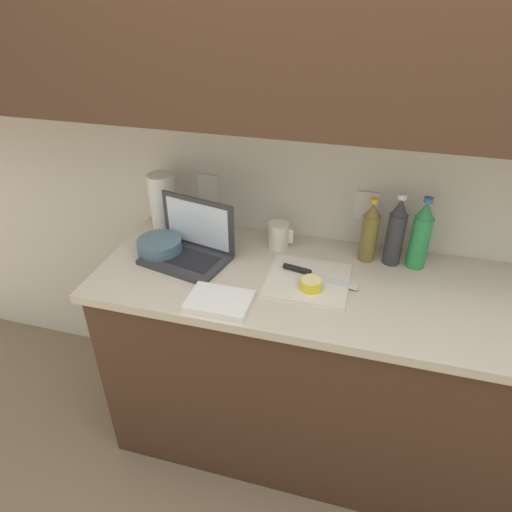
{
  "coord_description": "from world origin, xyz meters",
  "views": [
    {
      "loc": [
        0.06,
        -1.4,
        1.88
      ],
      "look_at": [
        -0.32,
        -0.01,
        0.98
      ],
      "focal_mm": 32.0,
      "sensor_mm": 36.0,
      "label": 1
    }
  ],
  "objects_px": {
    "measuring_cup": "(279,235)",
    "laptop": "(190,245)",
    "bottle_green_soda": "(421,236)",
    "paper_towel_roll": "(163,202)",
    "lemon_half_cut": "(311,284)",
    "bottle_water_clear": "(370,232)",
    "cutting_board": "(308,280)",
    "bowl_white": "(160,247)",
    "bottle_oil_tall": "(396,232)",
    "knife": "(307,272)"
  },
  "relations": [
    {
      "from": "laptop",
      "to": "bottle_green_soda",
      "type": "bearing_deg",
      "value": 24.07
    },
    {
      "from": "bottle_water_clear",
      "to": "measuring_cup",
      "type": "relative_size",
      "value": 2.42
    },
    {
      "from": "bowl_white",
      "to": "laptop",
      "type": "bearing_deg",
      "value": 7.19
    },
    {
      "from": "bottle_oil_tall",
      "to": "bowl_white",
      "type": "height_order",
      "value": "bottle_oil_tall"
    },
    {
      "from": "cutting_board",
      "to": "measuring_cup",
      "type": "bearing_deg",
      "value": 127.62
    },
    {
      "from": "lemon_half_cut",
      "to": "bottle_green_soda",
      "type": "relative_size",
      "value": 0.27
    },
    {
      "from": "cutting_board",
      "to": "bowl_white",
      "type": "height_order",
      "value": "bowl_white"
    },
    {
      "from": "laptop",
      "to": "cutting_board",
      "type": "bearing_deg",
      "value": 7.95
    },
    {
      "from": "bottle_green_soda",
      "to": "paper_towel_roll",
      "type": "relative_size",
      "value": 1.14
    },
    {
      "from": "cutting_board",
      "to": "bowl_white",
      "type": "bearing_deg",
      "value": 177.74
    },
    {
      "from": "bottle_green_soda",
      "to": "measuring_cup",
      "type": "xyz_separation_m",
      "value": [
        -0.55,
        -0.0,
        -0.08
      ]
    },
    {
      "from": "laptop",
      "to": "paper_towel_roll",
      "type": "bearing_deg",
      "value": 148.55
    },
    {
      "from": "bowl_white",
      "to": "measuring_cup",
      "type": "bearing_deg",
      "value": 22.61
    },
    {
      "from": "knife",
      "to": "bottle_water_clear",
      "type": "bearing_deg",
      "value": 52.23
    },
    {
      "from": "bottle_green_soda",
      "to": "bottle_water_clear",
      "type": "bearing_deg",
      "value": 180.0
    },
    {
      "from": "cutting_board",
      "to": "lemon_half_cut",
      "type": "distance_m",
      "value": 0.07
    },
    {
      "from": "cutting_board",
      "to": "bottle_green_soda",
      "type": "height_order",
      "value": "bottle_green_soda"
    },
    {
      "from": "knife",
      "to": "bottle_green_soda",
      "type": "bearing_deg",
      "value": 35.69
    },
    {
      "from": "knife",
      "to": "cutting_board",
      "type": "bearing_deg",
      "value": -61.52
    },
    {
      "from": "bottle_green_soda",
      "to": "bowl_white",
      "type": "bearing_deg",
      "value": -169.18
    },
    {
      "from": "measuring_cup",
      "to": "cutting_board",
      "type": "bearing_deg",
      "value": -52.38
    },
    {
      "from": "cutting_board",
      "to": "bottle_water_clear",
      "type": "xyz_separation_m",
      "value": [
        0.2,
        0.22,
        0.12
      ]
    },
    {
      "from": "lemon_half_cut",
      "to": "bottle_water_clear",
      "type": "xyz_separation_m",
      "value": [
        0.18,
        0.27,
        0.09
      ]
    },
    {
      "from": "bottle_green_soda",
      "to": "bowl_white",
      "type": "xyz_separation_m",
      "value": [
        -1.0,
        -0.19,
        -0.1
      ]
    },
    {
      "from": "bottle_oil_tall",
      "to": "bowl_white",
      "type": "xyz_separation_m",
      "value": [
        -0.91,
        -0.19,
        -0.1
      ]
    },
    {
      "from": "laptop",
      "to": "bottle_oil_tall",
      "type": "xyz_separation_m",
      "value": [
        0.78,
        0.17,
        0.08
      ]
    },
    {
      "from": "measuring_cup",
      "to": "laptop",
      "type": "bearing_deg",
      "value": -151.96
    },
    {
      "from": "measuring_cup",
      "to": "bowl_white",
      "type": "height_order",
      "value": "measuring_cup"
    },
    {
      "from": "laptop",
      "to": "bowl_white",
      "type": "xyz_separation_m",
      "value": [
        -0.13,
        -0.02,
        -0.02
      ]
    },
    {
      "from": "cutting_board",
      "to": "bottle_water_clear",
      "type": "bearing_deg",
      "value": 47.38
    },
    {
      "from": "laptop",
      "to": "bottle_oil_tall",
      "type": "bearing_deg",
      "value": 25.36
    },
    {
      "from": "laptop",
      "to": "lemon_half_cut",
      "type": "xyz_separation_m",
      "value": [
        0.5,
        -0.1,
        -0.03
      ]
    },
    {
      "from": "laptop",
      "to": "lemon_half_cut",
      "type": "bearing_deg",
      "value": 1.63
    },
    {
      "from": "lemon_half_cut",
      "to": "bottle_green_soda",
      "type": "distance_m",
      "value": 0.47
    },
    {
      "from": "laptop",
      "to": "paper_towel_roll",
      "type": "xyz_separation_m",
      "value": [
        -0.2,
        0.2,
        0.07
      ]
    },
    {
      "from": "lemon_half_cut",
      "to": "cutting_board",
      "type": "bearing_deg",
      "value": 108.57
    },
    {
      "from": "measuring_cup",
      "to": "bowl_white",
      "type": "xyz_separation_m",
      "value": [
        -0.45,
        -0.19,
        -0.02
      ]
    },
    {
      "from": "bottle_oil_tall",
      "to": "paper_towel_roll",
      "type": "bearing_deg",
      "value": 178.7
    },
    {
      "from": "laptop",
      "to": "paper_towel_roll",
      "type": "height_order",
      "value": "paper_towel_roll"
    },
    {
      "from": "laptop",
      "to": "bowl_white",
      "type": "bearing_deg",
      "value": -160.09
    },
    {
      "from": "paper_towel_roll",
      "to": "bottle_water_clear",
      "type": "bearing_deg",
      "value": -1.45
    },
    {
      "from": "lemon_half_cut",
      "to": "bottle_green_soda",
      "type": "bearing_deg",
      "value": 36.78
    },
    {
      "from": "bottle_water_clear",
      "to": "bowl_white",
      "type": "distance_m",
      "value": 0.84
    },
    {
      "from": "bottle_oil_tall",
      "to": "measuring_cup",
      "type": "height_order",
      "value": "bottle_oil_tall"
    },
    {
      "from": "laptop",
      "to": "bottle_water_clear",
      "type": "relative_size",
      "value": 1.38
    },
    {
      "from": "knife",
      "to": "measuring_cup",
      "type": "height_order",
      "value": "measuring_cup"
    },
    {
      "from": "bowl_white",
      "to": "bottle_green_soda",
      "type": "bearing_deg",
      "value": 10.82
    },
    {
      "from": "lemon_half_cut",
      "to": "bowl_white",
      "type": "height_order",
      "value": "bowl_white"
    },
    {
      "from": "cutting_board",
      "to": "lemon_half_cut",
      "type": "xyz_separation_m",
      "value": [
        0.02,
        -0.06,
        0.02
      ]
    },
    {
      "from": "bottle_water_clear",
      "to": "bowl_white",
      "type": "height_order",
      "value": "bottle_water_clear"
    }
  ]
}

